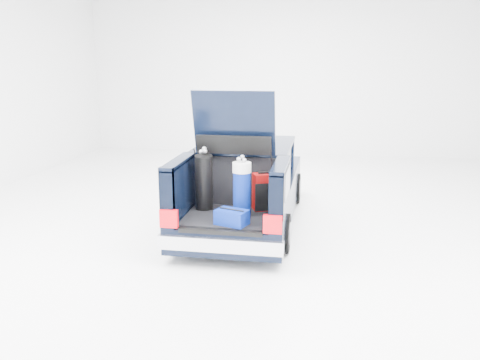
% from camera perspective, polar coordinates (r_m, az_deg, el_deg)
% --- Properties ---
extents(ground, '(14.00, 14.00, 0.00)m').
position_cam_1_polar(ground, '(9.33, 0.52, -4.77)').
color(ground, white).
rests_on(ground, ground).
extents(car, '(1.87, 4.65, 2.47)m').
position_cam_1_polar(car, '(9.24, 0.64, -0.60)').
color(car, black).
rests_on(car, ground).
extents(red_suitcase, '(0.43, 0.37, 0.61)m').
position_cam_1_polar(red_suitcase, '(7.98, 2.83, -1.33)').
color(red_suitcase, '#620303').
rests_on(red_suitcase, car).
extents(black_golf_bag, '(0.36, 0.43, 1.00)m').
position_cam_1_polar(black_golf_bag, '(7.94, -4.05, -0.24)').
color(black_golf_bag, black).
rests_on(black_golf_bag, car).
extents(blue_golf_bag, '(0.31, 0.31, 0.94)m').
position_cam_1_polar(blue_golf_bag, '(7.61, 0.21, -0.99)').
color(blue_golf_bag, black).
rests_on(blue_golf_bag, car).
extents(blue_duffel, '(0.52, 0.42, 0.23)m').
position_cam_1_polar(blue_duffel, '(7.31, -0.93, -4.19)').
color(blue_duffel, navy).
rests_on(blue_duffel, car).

